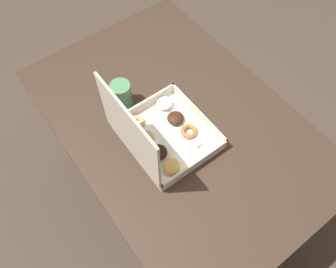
# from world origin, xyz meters

# --- Properties ---
(ground_plane) EXTENTS (8.00, 8.00, 0.00)m
(ground_plane) POSITION_xyz_m (0.00, 0.00, 0.00)
(ground_plane) COLOR #42382D
(dining_table) EXTENTS (1.20, 0.81, 0.76)m
(dining_table) POSITION_xyz_m (0.00, 0.00, 0.66)
(dining_table) COLOR #38281E
(dining_table) RESTS_ON ground_plane
(donut_box) EXTENTS (0.32, 0.30, 0.31)m
(donut_box) POSITION_xyz_m (-0.04, 0.11, 0.82)
(donut_box) COLOR white
(donut_box) RESTS_ON dining_table
(coffee_mug) EXTENTS (0.08, 0.08, 0.11)m
(coffee_mug) POSITION_xyz_m (0.19, 0.12, 0.82)
(coffee_mug) COLOR #4C8456
(coffee_mug) RESTS_ON dining_table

